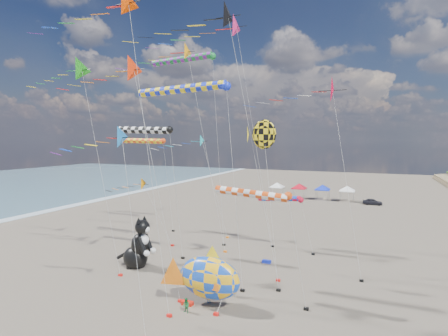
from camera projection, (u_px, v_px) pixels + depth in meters
delta_kite_0 at (100, 4)px, 25.76m from camera, size 14.38×2.45×24.36m
delta_kite_1 at (328, 91)px, 31.58m from camera, size 11.17×2.78×18.90m
delta_kite_2 at (79, 71)px, 33.12m from camera, size 11.14×2.52×20.91m
delta_kite_3 at (148, 186)px, 43.05m from camera, size 8.01×1.70×8.39m
delta_kite_4 at (180, 54)px, 40.34m from camera, size 14.00×2.15×24.25m
delta_kite_5 at (194, 144)px, 46.76m from camera, size 11.13×1.78×13.66m
delta_kite_6 at (231, 27)px, 41.99m from camera, size 17.22×3.04×28.13m
delta_kite_7 at (130, 71)px, 27.96m from camera, size 11.60×2.37×19.80m
delta_kite_8 at (224, 17)px, 31.95m from camera, size 15.75×2.79×25.76m
delta_kite_9 at (102, 143)px, 22.66m from camera, size 8.10×1.67×13.90m
windsock_0 at (145, 141)px, 49.85m from camera, size 8.47×0.77×13.10m
windsock_1 at (185, 60)px, 42.79m from camera, size 10.04×0.85×23.16m
windsock_2 at (255, 195)px, 27.29m from camera, size 7.65×0.66×8.95m
windsock_3 at (186, 90)px, 30.33m from camera, size 10.21×0.78×17.66m
windsock_4 at (282, 199)px, 39.96m from camera, size 6.56×0.65×6.45m
windsock_5 at (147, 131)px, 38.38m from camera, size 8.21×0.80×14.33m
angelfish_kite at (262, 136)px, 31.27m from camera, size 3.74×3.02×14.65m
cat_inflatable at (137, 242)px, 34.95m from camera, size 4.06×2.23×5.31m
fish_inflatable at (209, 278)px, 26.71m from camera, size 6.73×3.15×4.85m
person_adult at (233, 287)px, 28.55m from camera, size 0.74×0.71×1.70m
child_green at (186, 306)px, 25.89m from camera, size 0.62×0.53×1.12m
child_blue at (209, 295)px, 27.59m from camera, size 0.64×0.69×1.14m
kite_bag_0 at (187, 303)px, 27.17m from camera, size 0.90×0.44×0.30m
kite_bag_1 at (267, 262)px, 36.46m from camera, size 0.90×0.44×0.30m
tent_row at (311, 185)px, 75.74m from camera, size 19.20×4.20×3.80m
parked_car at (372, 202)px, 69.22m from camera, size 3.68×1.52×1.25m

